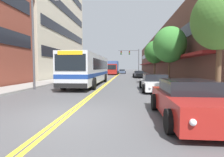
% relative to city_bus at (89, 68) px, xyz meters
% --- Properties ---
extents(ground_plane, '(240.00, 240.00, 0.00)m').
position_rel_city_bus_xyz_m(ground_plane, '(1.67, 25.26, -1.70)').
color(ground_plane, '#4C4C4F').
extents(sidewalk_left, '(2.82, 106.00, 0.15)m').
position_rel_city_bus_xyz_m(sidewalk_left, '(-5.24, 25.26, -1.62)').
color(sidewalk_left, gray).
rests_on(sidewalk_left, ground_plane).
extents(sidewalk_right, '(2.82, 106.00, 0.15)m').
position_rel_city_bus_xyz_m(sidewalk_right, '(8.58, 25.26, -1.62)').
color(sidewalk_right, gray).
rests_on(sidewalk_right, ground_plane).
extents(centre_line, '(0.34, 106.00, 0.01)m').
position_rel_city_bus_xyz_m(centre_line, '(1.67, 25.26, -1.70)').
color(centre_line, yellow).
rests_on(centre_line, ground_plane).
extents(office_tower_left, '(12.08, 21.60, 27.66)m').
position_rel_city_bus_xyz_m(office_tower_left, '(-12.89, 13.24, 12.13)').
color(office_tower_left, beige).
rests_on(office_tower_left, ground_plane).
extents(storefront_row_right, '(9.10, 68.00, 9.17)m').
position_rel_city_bus_xyz_m(storefront_row_right, '(14.22, 25.26, 2.88)').
color(storefront_row_right, brown).
rests_on(storefront_row_right, ground_plane).
extents(city_bus, '(2.81, 12.26, 3.00)m').
position_rel_city_bus_xyz_m(city_bus, '(0.00, 0.00, 0.00)').
color(city_bus, silver).
rests_on(city_bus, ground_plane).
extents(car_champagne_parked_left_near, '(2.05, 4.33, 1.33)m').
position_rel_city_bus_xyz_m(car_champagne_parked_left_near, '(-2.65, 17.67, -1.07)').
color(car_champagne_parked_left_near, beige).
rests_on(car_champagne_parked_left_near, ground_plane).
extents(car_beige_parked_left_mid, '(2.04, 4.58, 1.31)m').
position_rel_city_bus_xyz_m(car_beige_parked_left_mid, '(-2.64, 10.89, -1.10)').
color(car_beige_parked_left_mid, '#BCAD89').
rests_on(car_beige_parked_left_mid, ground_plane).
extents(car_red_parked_right_foreground, '(2.10, 4.45, 1.37)m').
position_rel_city_bus_xyz_m(car_red_parked_right_foreground, '(6.04, -11.92, -1.05)').
color(car_red_parked_right_foreground, maroon).
rests_on(car_red_parked_right_foreground, ground_plane).
extents(car_white_parked_right_mid, '(2.17, 4.74, 1.28)m').
position_rel_city_bus_xyz_m(car_white_parked_right_mid, '(6.09, -4.28, -1.11)').
color(car_white_parked_right_mid, white).
rests_on(car_white_parked_right_mid, ground_plane).
extents(car_dark_grey_parked_right_far, '(2.12, 4.39, 1.21)m').
position_rel_city_bus_xyz_m(car_dark_grey_parked_right_far, '(6.06, 14.23, -1.13)').
color(car_dark_grey_parked_right_far, '#38383D').
rests_on(car_dark_grey_parked_right_far, ground_plane).
extents(car_slate_blue_moving_lead, '(2.10, 4.76, 1.20)m').
position_rel_city_bus_xyz_m(car_slate_blue_moving_lead, '(2.47, 33.75, -1.12)').
color(car_slate_blue_moving_lead, '#475675').
rests_on(car_slate_blue_moving_lead, ground_plane).
extents(box_truck, '(2.80, 7.03, 3.36)m').
position_rel_city_bus_xyz_m(box_truck, '(0.33, 25.58, -0.01)').
color(box_truck, maroon).
rests_on(box_truck, ground_plane).
extents(traffic_signal_mast, '(5.39, 0.38, 6.48)m').
position_rel_city_bus_xyz_m(traffic_signal_mast, '(5.07, 27.23, 2.89)').
color(traffic_signal_mast, '#47474C').
rests_on(traffic_signal_mast, ground_plane).
extents(street_lamp_left_near, '(2.36, 0.28, 7.39)m').
position_rel_city_bus_xyz_m(street_lamp_left_near, '(-3.28, -4.42, 2.74)').
color(street_lamp_left_near, '#47474C').
rests_on(street_lamp_left_near, ground_plane).
extents(street_tree_right_near, '(2.62, 2.62, 5.34)m').
position_rel_city_bus_xyz_m(street_tree_right_near, '(8.27, -9.32, 2.34)').
color(street_tree_right_near, brown).
rests_on(street_tree_right_near, sidewalk_right).
extents(street_tree_right_mid, '(3.36, 3.36, 5.83)m').
position_rel_city_bus_xyz_m(street_tree_right_mid, '(8.28, 0.57, 2.44)').
color(street_tree_right_mid, brown).
rests_on(street_tree_right_mid, sidewalk_right).
extents(street_tree_right_far, '(3.09, 3.09, 5.64)m').
position_rel_city_bus_xyz_m(street_tree_right_far, '(8.06, 8.85, 2.38)').
color(street_tree_right_far, brown).
rests_on(street_tree_right_far, sidewalk_right).
extents(fire_hydrant, '(0.32, 0.24, 0.91)m').
position_rel_city_bus_xyz_m(fire_hydrant, '(7.62, 0.77, -1.09)').
color(fire_hydrant, '#B7B7BC').
rests_on(fire_hydrant, sidewalk_right).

